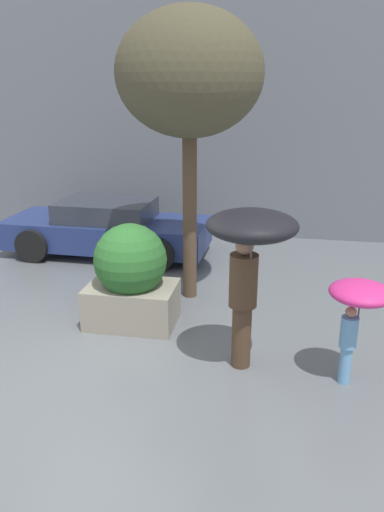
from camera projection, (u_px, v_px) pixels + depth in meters
ground_plane at (94, 365)px, 6.57m from camera, size 40.00×40.00×0.00m
building_facade at (187, 107)px, 11.64m from camera, size 18.00×0.30×6.00m
planter_box at (131, 277)px, 7.50m from camera, size 1.34×1.09×1.58m
person_adult at (249, 246)px, 5.94m from camera, size 1.09×1.09×2.13m
person_child at (359, 302)px, 5.86m from camera, size 0.74×0.74×1.32m
parked_car_near at (107, 228)px, 10.76m from camera, size 4.35×1.94×1.18m
street_tree at (190, 76)px, 7.58m from camera, size 2.28×2.28×4.64m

